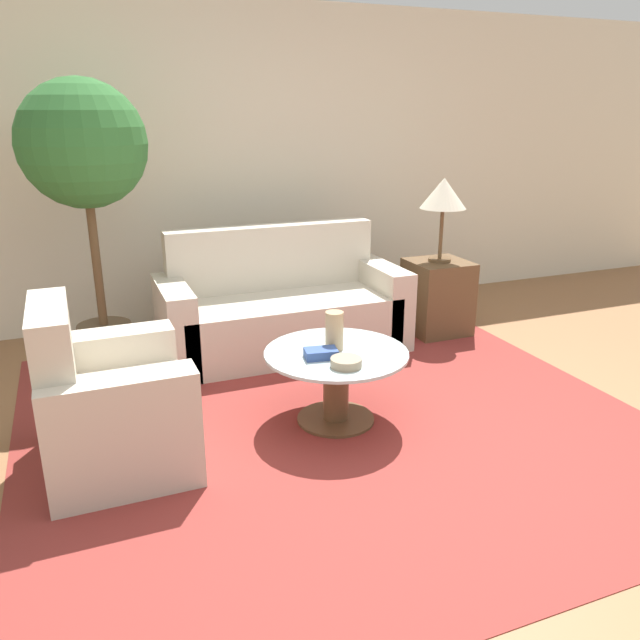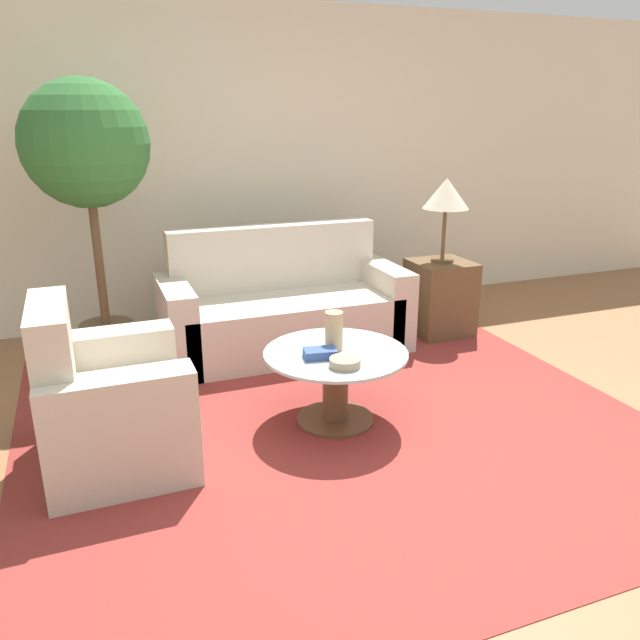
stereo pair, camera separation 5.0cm
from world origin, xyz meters
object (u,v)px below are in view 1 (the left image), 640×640
(coffee_table, at_px, (336,377))
(table_lamp, at_px, (443,195))
(potted_plant, at_px, (84,159))
(vase, at_px, (334,331))
(bowl, at_px, (346,362))
(armchair, at_px, (106,411))
(sofa_main, at_px, (281,311))
(book_stack, at_px, (321,353))

(coffee_table, bearing_deg, table_lamp, 39.33)
(potted_plant, distance_m, vase, 2.04)
(potted_plant, bearing_deg, coffee_table, -50.39)
(table_lamp, bearing_deg, potted_plant, 173.29)
(coffee_table, distance_m, bowl, 0.29)
(table_lamp, distance_m, bowl, 2.07)
(armchair, relative_size, coffee_table, 1.06)
(table_lamp, height_order, vase, table_lamp)
(bowl, bearing_deg, sofa_main, 85.33)
(book_stack, bearing_deg, bowl, -54.48)
(potted_plant, bearing_deg, sofa_main, -7.89)
(armchair, distance_m, vase, 1.30)
(armchair, xyz_separation_m, bowl, (1.23, -0.24, 0.17))
(table_lamp, bearing_deg, coffee_table, -140.67)
(armchair, relative_size, table_lamp, 1.34)
(sofa_main, relative_size, armchair, 2.06)
(sofa_main, height_order, coffee_table, sofa_main)
(table_lamp, xyz_separation_m, bowl, (-1.42, -1.36, -0.66))
(sofa_main, xyz_separation_m, coffee_table, (-0.08, -1.26, -0.01))
(bowl, bearing_deg, book_stack, 115.57)
(vase, bearing_deg, book_stack, -142.10)
(table_lamp, distance_m, vase, 1.85)
(table_lamp, relative_size, book_stack, 3.34)
(armchair, height_order, potted_plant, potted_plant)
(sofa_main, relative_size, bowl, 10.70)
(coffee_table, xyz_separation_m, book_stack, (-0.12, -0.06, 0.18))
(sofa_main, height_order, table_lamp, table_lamp)
(sofa_main, xyz_separation_m, potted_plant, (-1.27, 0.18, 1.14))
(coffee_table, relative_size, book_stack, 4.21)
(potted_plant, bearing_deg, armchair, -93.18)
(armchair, relative_size, vase, 3.91)
(sofa_main, bearing_deg, vase, -93.73)
(coffee_table, distance_m, book_stack, 0.22)
(book_stack, bearing_deg, potted_plant, 135.65)
(sofa_main, xyz_separation_m, armchair, (-1.35, -1.25, -0.00))
(armchair, height_order, book_stack, armchair)
(book_stack, bearing_deg, sofa_main, 91.29)
(sofa_main, distance_m, armchair, 1.84)
(sofa_main, distance_m, vase, 1.25)
(potted_plant, relative_size, bowl, 11.52)
(coffee_table, xyz_separation_m, table_lamp, (1.38, 1.13, 0.84))
(armchair, xyz_separation_m, potted_plant, (0.08, 1.42, 1.15))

